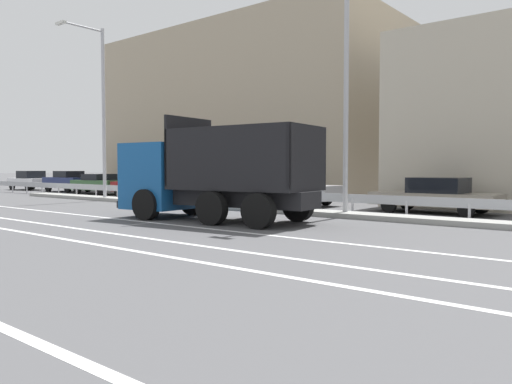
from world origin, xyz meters
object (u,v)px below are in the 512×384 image
parked_car_3 (143,185)px  street_lamp_2 (345,64)px  dump_truck (195,180)px  parked_car_2 (100,184)px  parked_car_6 (436,195)px  parked_car_4 (207,188)px  parked_car_5 (289,190)px  street_lamp_1 (100,105)px  parked_car_0 (30,180)px  parked_car_1 (68,181)px  median_road_sign (224,179)px

parked_car_3 → street_lamp_2: bearing=-103.1°
street_lamp_2 → dump_truck: bearing=-133.4°
parked_car_2 → parked_car_6: parked_car_6 is taller
dump_truck → parked_car_4: bearing=36.5°
dump_truck → parked_car_2: (-16.64, 7.28, -0.62)m
parked_car_4 → parked_car_5: 5.45m
street_lamp_1 → parked_car_0: street_lamp_1 is taller
dump_truck → parked_car_6: 9.27m
street_lamp_2 → parked_car_5: street_lamp_2 is taller
dump_truck → street_lamp_1: (-10.65, 3.39, 3.73)m
parked_car_2 → parked_car_4: parked_car_2 is taller
parked_car_4 → street_lamp_2: bearing=-105.8°
street_lamp_1 → parked_car_6: bearing=13.6°
parked_car_1 → median_road_sign: bearing=-103.9°
parked_car_0 → parked_car_3: bearing=-93.4°
parked_car_1 → parked_car_4: parked_car_1 is taller
parked_car_4 → parked_car_5: parked_car_5 is taller
parked_car_4 → parked_car_6: size_ratio=0.88×
dump_truck → street_lamp_2: size_ratio=0.73×
parked_car_1 → street_lamp_2: bearing=-101.3°
parked_car_1 → parked_car_2: size_ratio=0.99×
median_road_sign → parked_car_3: (-9.98, 3.47, -0.57)m
parked_car_2 → parked_car_4: 9.94m
street_lamp_2 → parked_car_6: 6.24m
dump_truck → parked_car_6: dump_truck is taller
street_lamp_2 → parked_car_0: (-30.30, 3.76, -4.67)m
median_road_sign → parked_car_1: size_ratio=0.60×
street_lamp_1 → parked_car_4: size_ratio=2.16×
street_lamp_1 → parked_car_3: 5.99m
parked_car_1 → parked_car_2: (4.67, -0.40, -0.07)m
dump_truck → parked_car_5: dump_truck is taller
parked_car_3 → parked_car_4: (5.44, 0.08, -0.04)m
parked_car_4 → parked_car_6: 12.33m
parked_car_2 → parked_car_5: (15.38, -0.01, 0.00)m
parked_car_1 → parked_car_3: (9.17, -0.43, -0.05)m
median_road_sign → parked_car_4: size_ratio=0.58×
parked_car_1 → parked_car_2: parked_car_1 is taller
parked_car_1 → parked_car_4: size_ratio=0.96×
street_lamp_1 → parked_car_2: bearing=147.0°
median_road_sign → parked_car_1: 19.56m
parked_car_3 → parked_car_4: parked_car_3 is taller
parked_car_2 → parked_car_5: size_ratio=0.83×
street_lamp_2 → parked_car_5: bearing=144.4°
median_road_sign → parked_car_3: 10.59m
street_lamp_1 → parked_car_5: size_ratio=1.85×
parked_car_4 → parked_car_1: bearing=91.8°
median_road_sign → street_lamp_1: (-8.50, -0.39, 3.76)m
dump_truck → parked_car_3: bearing=53.3°
street_lamp_1 → parked_car_1: street_lamp_1 is taller
dump_truck → parked_car_6: bearing=-43.3°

